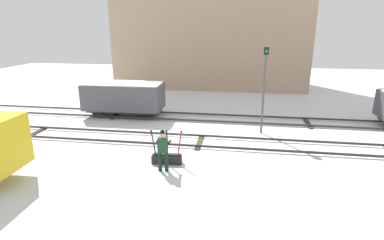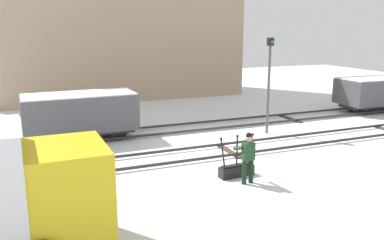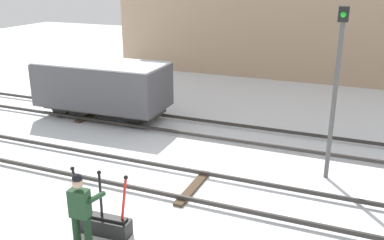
# 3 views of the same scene
# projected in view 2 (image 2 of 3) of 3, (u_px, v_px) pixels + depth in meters

# --- Properties ---
(ground_plane) EXTENTS (60.00, 60.00, 0.00)m
(ground_plane) POSITION_uv_depth(u_px,v_px,m) (229.00, 152.00, 16.44)
(ground_plane) COLOR silver
(track_main_line) EXTENTS (44.00, 1.94, 0.18)m
(track_main_line) POSITION_uv_depth(u_px,v_px,m) (229.00, 149.00, 16.42)
(track_main_line) COLOR #2D2B28
(track_main_line) RESTS_ON ground_plane
(track_siding_near) EXTENTS (44.00, 1.94, 0.18)m
(track_siding_near) POSITION_uv_depth(u_px,v_px,m) (191.00, 127.00, 20.06)
(track_siding_near) COLOR #2D2B28
(track_siding_near) RESTS_ON ground_plane
(switch_lever_frame) EXTENTS (1.32, 0.43, 1.45)m
(switch_lever_frame) POSITION_uv_depth(u_px,v_px,m) (236.00, 169.00, 13.73)
(switch_lever_frame) COLOR black
(switch_lever_frame) RESTS_ON ground_plane
(rail_worker) EXTENTS (0.56, 0.68, 1.70)m
(rail_worker) POSITION_uv_depth(u_px,v_px,m) (248.00, 155.00, 12.96)
(rail_worker) COLOR black
(rail_worker) RESTS_ON ground_plane
(signal_post) EXTENTS (0.24, 0.32, 4.48)m
(signal_post) POSITION_uv_depth(u_px,v_px,m) (269.00, 77.00, 18.76)
(signal_post) COLOR #4C4C4C
(signal_post) RESTS_ON ground_plane
(apartment_building) EXTENTS (17.45, 6.45, 13.14)m
(apartment_building) POSITION_uv_depth(u_px,v_px,m) (116.00, 4.00, 28.71)
(apartment_building) COLOR tan
(apartment_building) RESTS_ON ground_plane
(freight_car_far_end) EXTENTS (4.88, 2.29, 2.12)m
(freight_car_far_end) POSITION_uv_depth(u_px,v_px,m) (80.00, 113.00, 17.84)
(freight_car_far_end) COLOR #2D2B28
(freight_car_far_end) RESTS_ON ground_plane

